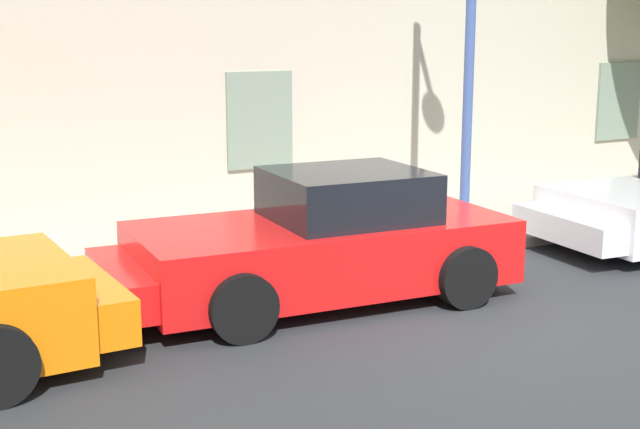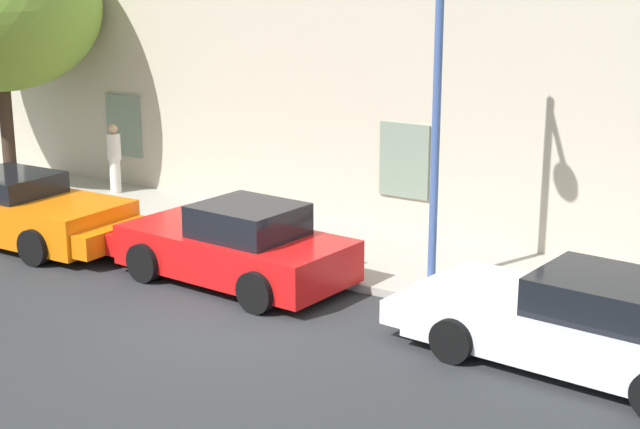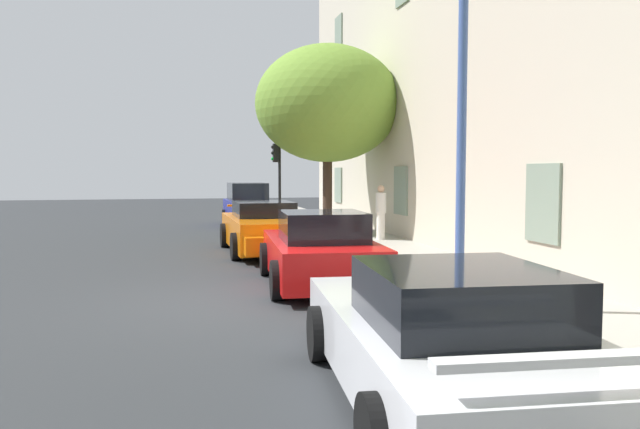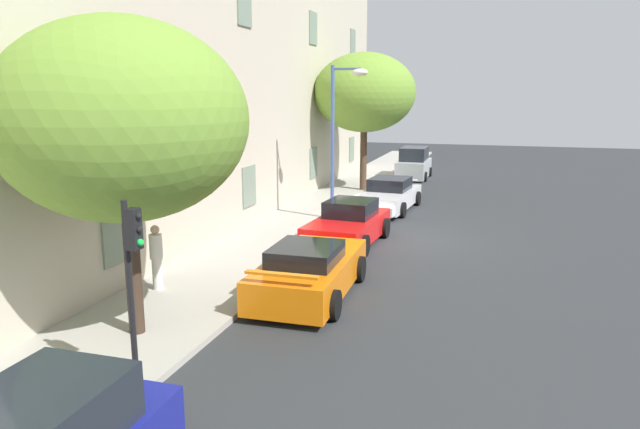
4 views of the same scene
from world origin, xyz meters
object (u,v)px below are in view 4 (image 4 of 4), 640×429
(sportscar_yellow_flank, at_px, (346,227))
(tree_near_kerb, at_px, (364,93))
(sportscar_white_middle, at_px, (387,197))
(street_lamp, at_px, (343,115))
(hatchback_parked, at_px, (414,165))
(traffic_light, at_px, (132,262))
(sportscar_red_lead, at_px, (312,269))
(tree_midblock, at_px, (122,121))
(pedestrian_admiring, at_px, (156,256))

(sportscar_yellow_flank, height_order, tree_near_kerb, tree_near_kerb)
(sportscar_white_middle, height_order, tree_near_kerb, tree_near_kerb)
(street_lamp, bearing_deg, hatchback_parked, -4.08)
(traffic_light, bearing_deg, sportscar_red_lead, -11.89)
(tree_midblock, bearing_deg, pedestrian_admiring, 23.96)
(hatchback_parked, height_order, tree_near_kerb, tree_near_kerb)
(street_lamp, bearing_deg, sportscar_red_lead, -170.26)
(tree_midblock, distance_m, traffic_light, 3.17)
(sportscar_yellow_flank, xyz_separation_m, sportscar_white_middle, (6.17, -0.18, -0.04))
(sportscar_red_lead, distance_m, sportscar_white_middle, 10.97)
(sportscar_white_middle, height_order, hatchback_parked, hatchback_parked)
(sportscar_white_middle, height_order, traffic_light, traffic_light)
(street_lamp, distance_m, pedestrian_admiring, 10.07)
(sportscar_red_lead, xyz_separation_m, tree_near_kerb, (15.19, 2.22, 4.40))
(tree_near_kerb, relative_size, traffic_light, 2.17)
(sportscar_red_lead, relative_size, hatchback_parked, 1.33)
(tree_midblock, distance_m, street_lamp, 11.76)
(traffic_light, relative_size, pedestrian_admiring, 1.93)
(tree_midblock, relative_size, street_lamp, 1.06)
(street_lamp, bearing_deg, sportscar_yellow_flank, -162.52)
(sportscar_white_middle, bearing_deg, sportscar_yellow_flank, 178.36)
(tree_near_kerb, relative_size, street_lamp, 1.17)
(sportscar_yellow_flank, relative_size, traffic_light, 1.46)
(sportscar_yellow_flank, distance_m, street_lamp, 4.90)
(sportscar_white_middle, xyz_separation_m, tree_midblock, (-14.65, 2.38, 3.84))
(sportscar_white_middle, distance_m, tree_midblock, 15.33)
(tree_midblock, height_order, traffic_light, tree_midblock)
(sportscar_white_middle, height_order, pedestrian_admiring, pedestrian_admiring)
(hatchback_parked, relative_size, street_lamp, 0.63)
(tree_near_kerb, xyz_separation_m, pedestrian_admiring, (-16.45, 1.43, -4.03))
(tree_near_kerb, distance_m, tree_midblock, 18.88)
(sportscar_red_lead, relative_size, street_lamp, 0.84)
(sportscar_white_middle, relative_size, tree_near_kerb, 0.75)
(sportscar_red_lead, xyz_separation_m, pedestrian_admiring, (-1.26, 3.64, 0.37))
(sportscar_red_lead, distance_m, hatchback_parked, 20.99)
(sportscar_yellow_flank, bearing_deg, sportscar_red_lead, -175.69)
(pedestrian_admiring, bearing_deg, sportscar_yellow_flank, -28.47)
(hatchback_parked, height_order, traffic_light, traffic_light)
(hatchback_parked, bearing_deg, street_lamp, 175.92)
(street_lamp, height_order, pedestrian_admiring, street_lamp)
(traffic_light, xyz_separation_m, pedestrian_admiring, (4.32, 2.47, -1.32))
(hatchback_parked, distance_m, pedestrian_admiring, 22.47)
(tree_near_kerb, xyz_separation_m, traffic_light, (-20.76, -1.04, -2.71))
(sportscar_white_middle, bearing_deg, tree_near_kerb, 25.69)
(hatchback_parked, relative_size, pedestrian_admiring, 2.25)
(tree_midblock, height_order, pedestrian_admiring, tree_midblock)
(sportscar_yellow_flank, distance_m, tree_midblock, 9.55)
(sportscar_yellow_flank, distance_m, tree_near_kerb, 11.43)
(street_lamp, bearing_deg, tree_near_kerb, 6.68)
(sportscar_yellow_flank, xyz_separation_m, traffic_light, (-10.37, 0.81, 1.68))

